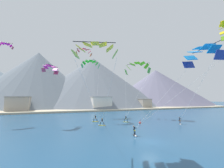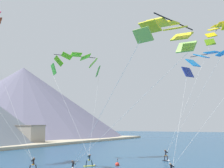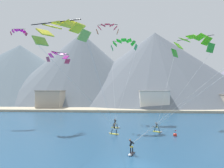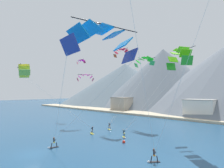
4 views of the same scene
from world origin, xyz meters
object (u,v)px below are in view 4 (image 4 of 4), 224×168
Objects in this scene: parafoil_kite_far_right at (24,70)px; race_marker_buoy at (124,142)px; kitesurfer_near_trail at (53,145)px; parafoil_kite_distant_high_outer at (85,77)px; parafoil_kite_distant_mid_solo at (81,61)px; parafoil_kite_mid_center at (179,56)px; parafoil_kite_distant_low_drift at (121,52)px; kitesurfer_far_left at (110,128)px; parafoil_kite_near_trail at (103,40)px; kitesurfer_mid_center at (124,135)px; parafoil_kite_far_left at (144,61)px; kitesurfer_far_right at (92,132)px; kitesurfer_near_lead at (153,158)px.

race_marker_buoy is (13.97, 11.71, -12.90)m from parafoil_kite_far_right.
kitesurfer_near_trail is 25.94m from parafoil_kite_distant_high_outer.
parafoil_kite_far_right is 3.76× the size of parafoil_kite_distant_mid_solo.
parafoil_kite_distant_high_outer is (-13.71, 17.77, 13.01)m from kitesurfer_near_trail.
parafoil_kite_mid_center is at bearing 58.78° from kitesurfer_near_trail.
parafoil_kite_mid_center is 17.87m from parafoil_kite_distant_low_drift.
parafoil_kite_distant_mid_solo is 41.49m from race_marker_buoy.
parafoil_kite_distant_low_drift is (9.08, 5.44, 6.94)m from parafoil_kite_distant_high_outer.
parafoil_kite_mid_center reaches higher than race_marker_buoy.
parafoil_kite_near_trail reaches higher than kitesurfer_far_left.
kitesurfer_mid_center is 1.62× the size of race_marker_buoy.
parafoil_kite_far_left is (-5.84, 17.05, 17.74)m from kitesurfer_mid_center.
parafoil_kite_mid_center is at bearing 33.59° from kitesurfer_far_right.
parafoil_kite_mid_center reaches higher than kitesurfer_mid_center.
kitesurfer_near_lead is 18.21m from kitesurfer_far_right.
kitesurfer_mid_center reaches higher than race_marker_buoy.
kitesurfer_far_right is at bearing -32.71° from parafoil_kite_distant_mid_solo.
parafoil_kite_far_left reaches higher than kitesurfer_far_right.
parafoil_kite_far_right is 3.04× the size of parafoil_kite_distant_high_outer.
kitesurfer_near_lead is 12.42m from kitesurfer_mid_center.
parafoil_kite_distant_high_outer reaches higher than kitesurfer_far_left.
parafoil_kite_mid_center reaches higher than parafoil_kite_far_right.
parafoil_kite_far_right is at bearing -131.09° from parafoil_kite_mid_center.
kitesurfer_mid_center is 22.00m from parafoil_kite_near_trail.
parafoil_kite_far_right is at bearing -140.02° from race_marker_buoy.
kitesurfer_mid_center is at bearing -48.56° from parafoil_kite_distant_low_drift.
kitesurfer_far_right is (-2.64, 10.64, -0.04)m from kitesurfer_near_trail.
kitesurfer_near_lead is 15.89m from parafoil_kite_near_trail.
kitesurfer_near_trail is at bearing -124.71° from race_marker_buoy.
parafoil_kite_distant_mid_solo is (-18.58, 27.37, 7.52)m from parafoil_kite_far_right.
kitesurfer_far_right is at bearing -81.00° from parafoil_kite_distant_low_drift.
parafoil_kite_far_right is 26.28m from parafoil_kite_distant_low_drift.
parafoil_kite_distant_low_drift is 21.24m from parafoil_kite_distant_mid_solo.
kitesurfer_near_lead is 1.07× the size of kitesurfer_mid_center.
kitesurfer_far_left is 22.22m from parafoil_kite_mid_center.
parafoil_kite_distant_mid_solo is at bearing 157.18° from kitesurfer_mid_center.
race_marker_buoy is at bearing 39.98° from parafoil_kite_far_right.
kitesurfer_mid_center is 23.10m from parafoil_kite_distant_high_outer.
parafoil_kite_distant_mid_solo is at bearing 158.06° from kitesurfer_far_left.
parafoil_kite_near_trail is 3.99× the size of parafoil_kite_distant_mid_solo.
parafoil_kite_distant_mid_solo is at bearing 173.88° from parafoil_kite_distant_low_drift.
race_marker_buoy is at bearing 118.92° from parafoil_kite_near_trail.
kitesurfer_far_right is 18.54m from parafoil_kite_distant_high_outer.
parafoil_kite_far_right is at bearing -161.31° from kitesurfer_near_lead.
parafoil_kite_distant_low_drift is (-17.94, 25.16, 5.98)m from parafoil_kite_near_trail.
parafoil_kite_distant_mid_solo reaches higher than race_marker_buoy.
kitesurfer_far_right is 9.48m from race_marker_buoy.
kitesurfer_far_left is (-2.38, 16.07, 0.00)m from kitesurfer_near_trail.
parafoil_kite_near_trail is 0.91× the size of parafoil_kite_mid_center.
parafoil_kite_far_right is at bearing -95.76° from parafoil_kite_distant_low_drift.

